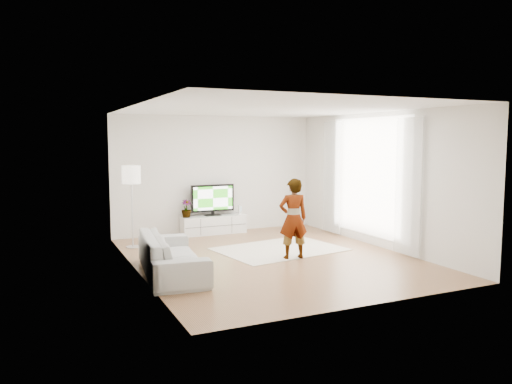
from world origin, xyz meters
name	(u,v)px	position (x,y,z in m)	size (l,w,h in m)	color
floor	(271,258)	(0.00, 0.00, 0.00)	(6.00, 6.00, 0.00)	#A8734C
ceiling	(271,109)	(0.00, 0.00, 2.80)	(6.00, 6.00, 0.00)	white
wall_left	(136,190)	(-2.50, 0.00, 1.40)	(0.02, 6.00, 2.80)	silver
wall_right	(379,180)	(2.50, 0.00, 1.40)	(0.02, 6.00, 2.80)	silver
wall_back	(216,174)	(0.00, 3.00, 1.40)	(5.00, 0.02, 2.80)	silver
wall_front	(371,203)	(0.00, -3.00, 1.40)	(5.00, 0.02, 2.80)	silver
window	(369,177)	(2.48, 0.30, 1.45)	(0.01, 2.60, 2.50)	white
curtain_near	(408,187)	(2.40, -1.00, 1.35)	(0.04, 0.70, 2.60)	white
curtain_far	(332,177)	(2.40, 1.60, 1.35)	(0.04, 0.70, 2.60)	white
media_console	(213,225)	(-0.16, 2.76, 0.22)	(1.55, 0.44, 0.44)	white
television	(213,199)	(-0.16, 2.79, 0.84)	(1.06, 0.21, 0.74)	black
game_console	(240,209)	(0.51, 2.76, 0.55)	(0.09, 0.17, 0.22)	white
potted_plant	(186,209)	(-0.82, 2.77, 0.64)	(0.23, 0.23, 0.41)	#3F7238
rug	(280,249)	(0.48, 0.58, 0.01)	(2.43, 1.75, 0.01)	#EFE4CC
player	(293,219)	(0.35, -0.23, 0.77)	(0.55, 0.36, 1.51)	#334772
sofa	(172,254)	(-2.01, -0.34, 0.33)	(2.28, 0.89, 0.67)	#B4B4AF
floor_lamp	(131,178)	(-2.20, 2.03, 1.44)	(0.38, 0.38, 1.70)	silver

